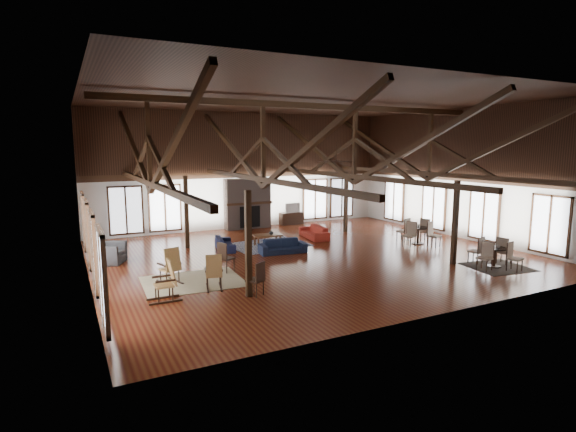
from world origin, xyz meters
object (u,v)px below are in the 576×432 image
sofa_navy_front (283,246)px  sofa_navy_left (225,243)px  cafe_table_near (495,254)px  tv_console (291,218)px  armchair (109,253)px  coffee_table (268,236)px  cafe_table_far (418,232)px  sofa_orange (314,232)px

sofa_navy_front → sofa_navy_left: (-1.87, 1.65, -0.02)m
cafe_table_near → tv_console: bearing=102.0°
armchair → sofa_navy_left: bearing=-61.5°
coffee_table → cafe_table_far: size_ratio=0.64×
sofa_navy_front → coffee_table: (0.05, 1.61, 0.14)m
armchair → tv_console: armchair is taller
armchair → sofa_navy_front: bearing=-76.8°
sofa_orange → cafe_table_near: bearing=30.6°
sofa_navy_front → cafe_table_near: cafe_table_near is taller
sofa_navy_left → sofa_navy_front: bearing=-119.7°
tv_console → armchair: bearing=-155.5°
sofa_navy_front → cafe_table_far: 6.18m
coffee_table → cafe_table_far: cafe_table_far is taller
cafe_table_near → cafe_table_far: cafe_table_far is taller
sofa_navy_left → tv_console: bearing=-39.4°
coffee_table → armchair: armchair is taller
sofa_navy_left → coffee_table: sofa_navy_left is taller
sofa_navy_left → tv_console: (5.29, 4.27, 0.07)m
sofa_navy_front → cafe_table_far: size_ratio=0.93×
sofa_navy_front → armchair: 6.55m
coffee_table → tv_console: bearing=62.0°
coffee_table → cafe_table_near: size_ratio=0.69×
cafe_table_near → tv_console: size_ratio=1.48×
sofa_navy_left → armchair: (-4.52, -0.20, 0.11)m
tv_console → cafe_table_near: bearing=-78.0°
sofa_navy_left → cafe_table_far: bearing=-97.7°
sofa_navy_front → tv_console: 6.84m
sofa_navy_left → coffee_table: (1.93, -0.04, 0.16)m
armchair → cafe_table_near: cafe_table_near is taller
coffee_table → armchair: (-6.44, -0.15, -0.05)m
coffee_table → cafe_table_near: 8.98m
armchair → tv_console: 10.77m
cafe_table_near → sofa_orange: bearing=113.4°
cafe_table_near → armchair: bearing=151.0°
sofa_navy_front → sofa_orange: bearing=44.0°
sofa_navy_front → tv_console: size_ratio=1.46×
sofa_orange → armchair: armchair is taller
sofa_orange → cafe_table_near: size_ratio=1.03×
cafe_table_far → cafe_table_near: bearing=-93.8°
sofa_orange → armchair: size_ratio=1.77×
sofa_navy_front → sofa_orange: (2.63, 2.03, 0.01)m
coffee_table → cafe_table_far: bearing=-14.6°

